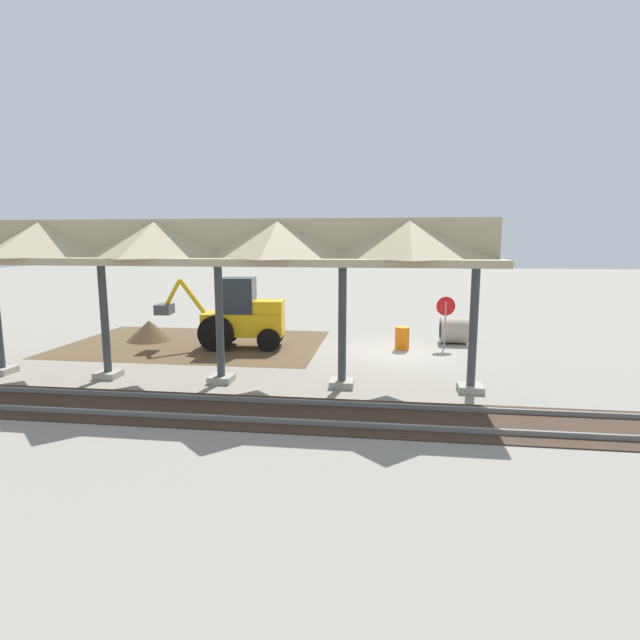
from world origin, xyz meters
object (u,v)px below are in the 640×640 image
at_px(stop_sign, 446,311).
at_px(traffic_barrel, 402,338).
at_px(backhoe, 240,316).
at_px(concrete_pipe, 454,331).

relative_size(stop_sign, traffic_barrel, 2.29).
distance_m(backhoe, concrete_pipe, 8.87).
bearing_deg(traffic_barrel, stop_sign, -161.10).
relative_size(backhoe, traffic_barrel, 5.75).
bearing_deg(traffic_barrel, backhoe, 4.59).
xyz_separation_m(backhoe, concrete_pipe, (-8.61, -1.97, -0.73)).
height_order(concrete_pipe, traffic_barrel, concrete_pipe).
distance_m(concrete_pipe, traffic_barrel, 2.61).
distance_m(stop_sign, concrete_pipe, 1.35).
height_order(stop_sign, concrete_pipe, stop_sign).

